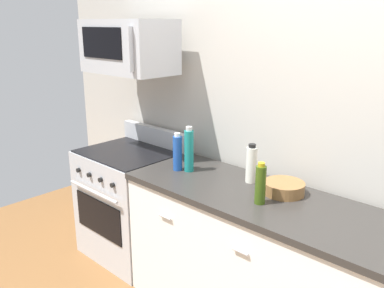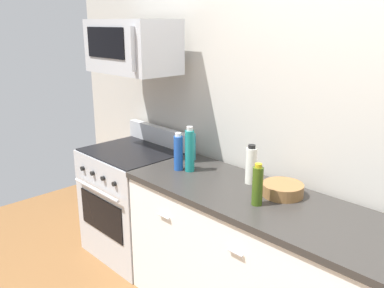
% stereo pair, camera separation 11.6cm
% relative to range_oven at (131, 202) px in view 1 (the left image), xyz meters
% --- Properties ---
extents(back_wall, '(5.71, 0.10, 2.70)m').
position_rel_range_oven_xyz_m(back_wall, '(1.68, 0.41, 0.88)').
color(back_wall, '#B7B2A8').
rests_on(back_wall, ground_plane).
extents(range_oven, '(0.76, 0.69, 1.07)m').
position_rel_range_oven_xyz_m(range_oven, '(0.00, 0.00, 0.00)').
color(range_oven, '#B7BABF').
rests_on(range_oven, ground_plane).
extents(microwave, '(0.74, 0.44, 0.40)m').
position_rel_range_oven_xyz_m(microwave, '(0.00, 0.04, 1.28)').
color(microwave, '#B7BABF').
extents(bottle_vinegar_white, '(0.07, 0.07, 0.26)m').
position_rel_range_oven_xyz_m(bottle_vinegar_white, '(1.11, 0.14, 0.57)').
color(bottle_vinegar_white, silver).
rests_on(bottle_vinegar_white, countertop_slab).
extents(bottle_olive_oil, '(0.06, 0.06, 0.25)m').
position_rel_range_oven_xyz_m(bottle_olive_oil, '(1.34, -0.09, 0.57)').
color(bottle_olive_oil, '#385114').
rests_on(bottle_olive_oil, countertop_slab).
extents(bottle_soda_blue, '(0.07, 0.07, 0.27)m').
position_rel_range_oven_xyz_m(bottle_soda_blue, '(0.59, -0.03, 0.58)').
color(bottle_soda_blue, '#1E4CA5').
rests_on(bottle_soda_blue, countertop_slab).
extents(bottle_dish_soap, '(0.07, 0.07, 0.22)m').
position_rel_range_oven_xyz_m(bottle_dish_soap, '(0.50, 0.20, 0.56)').
color(bottle_dish_soap, teal).
rests_on(bottle_dish_soap, countertop_slab).
extents(bottle_sparkling_teal, '(0.07, 0.07, 0.32)m').
position_rel_range_oven_xyz_m(bottle_sparkling_teal, '(0.67, 0.01, 0.60)').
color(bottle_sparkling_teal, '#197F7A').
rests_on(bottle_sparkling_teal, countertop_slab).
extents(bowl_wooden_salad, '(0.25, 0.25, 0.07)m').
position_rel_range_oven_xyz_m(bowl_wooden_salad, '(1.37, 0.12, 0.49)').
color(bowl_wooden_salad, brown).
rests_on(bowl_wooden_salad, countertop_slab).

